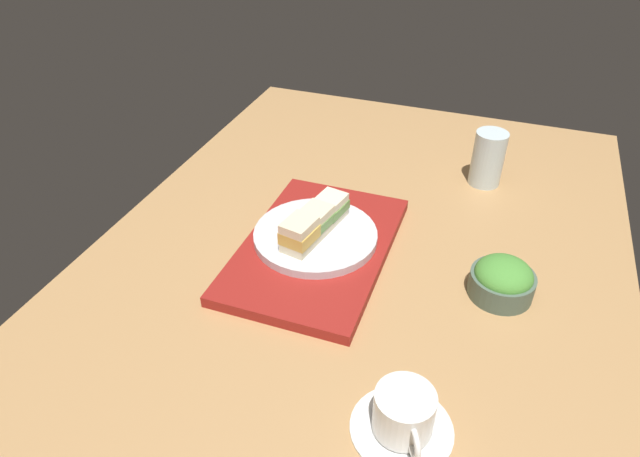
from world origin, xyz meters
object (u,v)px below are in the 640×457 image
object	(u,v)px
coffee_cup	(404,416)
sandwich_middle	(315,221)
sandwich_plate	(315,236)
sandwich_near	(330,208)
salad_bowl	(502,280)
drinking_glass	(488,158)
sandwich_far	(299,235)

from	to	relation	value
coffee_cup	sandwich_middle	bearing A→B (deg)	-143.58
sandwich_plate	sandwich_near	size ratio (longest dim) A/B	3.18
salad_bowl	drinking_glass	bearing A→B (deg)	-169.30
sandwich_near	salad_bowl	distance (cm)	34.67
sandwich_plate	drinking_glass	size ratio (longest dim) A/B	1.89
sandwich_plate	salad_bowl	bearing A→B (deg)	87.81
drinking_glass	salad_bowl	bearing A→B (deg)	10.70
coffee_cup	sandwich_near	bearing A→B (deg)	-148.67
sandwich_near	drinking_glass	bearing A→B (deg)	138.81
sandwich_near	sandwich_middle	world-z (taller)	sandwich_middle
sandwich_near	sandwich_middle	size ratio (longest dim) A/B	1.02
sandwich_plate	coffee_cup	distance (cm)	42.21
sandwich_far	coffee_cup	xyz separation A→B (cm)	(28.52, 26.13, -3.58)
sandwich_far	drinking_glass	xyz separation A→B (cm)	(-41.52, 28.96, -0.49)
coffee_cup	drinking_glass	xyz separation A→B (cm)	(-70.04, 2.82, 3.09)
sandwich_near	drinking_glass	xyz separation A→B (cm)	(-30.63, 26.81, 0.04)
salad_bowl	drinking_glass	distance (cm)	38.19
sandwich_middle	salad_bowl	bearing A→B (deg)	87.81
salad_bowl	sandwich_plate	bearing A→B (deg)	-92.19
coffee_cup	sandwich_plate	bearing A→B (deg)	-143.58
sandwich_middle	drinking_glass	xyz separation A→B (cm)	(-36.07, 27.88, -0.17)
sandwich_plate	sandwich_far	distance (cm)	6.72
sandwich_middle	coffee_cup	bearing A→B (deg)	36.42
sandwich_plate	sandwich_near	xyz separation A→B (cm)	(-5.44, 1.07, 3.27)
salad_bowl	coffee_cup	size ratio (longest dim) A/B	0.79
sandwich_far	drinking_glass	bearing A→B (deg)	145.10
sandwich_plate	sandwich_near	distance (cm)	6.44
sandwich_middle	salad_bowl	xyz separation A→B (cm)	(1.34, 34.95, -3.18)
sandwich_near	coffee_cup	distance (cm)	46.24
sandwich_near	sandwich_middle	distance (cm)	5.55
drinking_glass	coffee_cup	bearing A→B (deg)	-2.31
sandwich_plate	salad_bowl	xyz separation A→B (cm)	(1.34, 34.95, 0.30)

